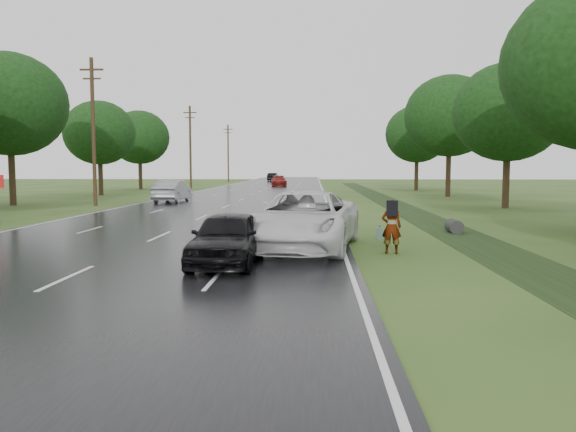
% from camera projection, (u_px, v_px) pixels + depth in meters
% --- Properties ---
extents(ground, '(220.00, 220.00, 0.00)m').
position_uv_depth(ground, '(67.00, 279.00, 13.26)').
color(ground, '#2F491A').
rests_on(ground, ground).
extents(road, '(14.00, 180.00, 0.04)m').
position_uv_depth(road, '(258.00, 193.00, 58.04)').
color(road, black).
rests_on(road, ground).
extents(edge_stripe_east, '(0.12, 180.00, 0.01)m').
position_uv_depth(edge_stripe_east, '(323.00, 192.00, 57.72)').
color(edge_stripe_east, silver).
rests_on(edge_stripe_east, road).
extents(edge_stripe_west, '(0.12, 180.00, 0.01)m').
position_uv_depth(edge_stripe_west, '(193.00, 192.00, 58.35)').
color(edge_stripe_west, silver).
rests_on(edge_stripe_west, road).
extents(center_line, '(0.12, 180.00, 0.01)m').
position_uv_depth(center_line, '(258.00, 192.00, 58.04)').
color(center_line, silver).
rests_on(center_line, road).
extents(drainage_ditch, '(2.20, 120.00, 0.56)m').
position_uv_depth(drainage_ditch, '(415.00, 214.00, 31.34)').
color(drainage_ditch, black).
rests_on(drainage_ditch, ground).
extents(utility_pole_mid, '(1.60, 0.26, 10.00)m').
position_uv_depth(utility_pole_mid, '(93.00, 129.00, 38.11)').
color(utility_pole_mid, '#342115').
rests_on(utility_pole_mid, ground).
extents(utility_pole_far, '(1.60, 0.26, 10.00)m').
position_uv_depth(utility_pole_far, '(190.00, 146.00, 67.97)').
color(utility_pole_far, '#342115').
rests_on(utility_pole_far, ground).
extents(utility_pole_distant, '(1.60, 0.26, 10.00)m').
position_uv_depth(utility_pole_distant, '(228.00, 152.00, 97.82)').
color(utility_pole_distant, '#342115').
rests_on(utility_pole_distant, ground).
extents(tree_east_c, '(7.00, 7.00, 9.29)m').
position_uv_depth(tree_east_c, '(508.00, 112.00, 35.77)').
color(tree_east_c, '#342115').
rests_on(tree_east_c, ground).
extents(tree_east_d, '(8.00, 8.00, 10.76)m').
position_uv_depth(tree_east_d, '(450.00, 116.00, 49.63)').
color(tree_east_d, '#342115').
rests_on(tree_east_d, ground).
extents(tree_east_f, '(7.20, 7.20, 9.62)m').
position_uv_depth(tree_east_f, '(417.00, 134.00, 63.64)').
color(tree_east_f, '#342115').
rests_on(tree_east_f, ground).
extents(tree_west_c, '(7.80, 7.80, 10.43)m').
position_uv_depth(tree_west_c, '(9.00, 104.00, 38.23)').
color(tree_west_c, '#342115').
rests_on(tree_west_c, ground).
extents(tree_west_d, '(6.60, 6.60, 8.80)m').
position_uv_depth(tree_west_d, '(99.00, 133.00, 52.22)').
color(tree_west_d, '#342115').
rests_on(tree_west_d, ground).
extents(tree_west_f, '(7.00, 7.00, 9.29)m').
position_uv_depth(tree_west_f, '(140.00, 137.00, 66.16)').
color(tree_west_f, '#342115').
rests_on(tree_west_f, ground).
extents(pedestrian, '(0.76, 0.71, 1.66)m').
position_uv_depth(pedestrian, '(391.00, 226.00, 17.14)').
color(pedestrian, '#A5998C').
rests_on(pedestrian, ground).
extents(white_pickup, '(4.07, 7.03, 1.84)m').
position_uv_depth(white_pickup, '(304.00, 220.00, 17.90)').
color(white_pickup, silver).
rests_on(white_pickup, road).
extents(dark_sedan, '(1.81, 4.26, 1.44)m').
position_uv_depth(dark_sedan, '(227.00, 238.00, 15.02)').
color(dark_sedan, black).
rests_on(dark_sedan, road).
extents(silver_sedan, '(1.85, 5.10, 1.67)m').
position_uv_depth(silver_sedan, '(172.00, 191.00, 41.93)').
color(silver_sedan, '#919599').
rests_on(silver_sedan, road).
extents(far_car_red, '(2.54, 5.21, 1.46)m').
position_uv_depth(far_car_red, '(279.00, 181.00, 76.52)').
color(far_car_red, maroon).
rests_on(far_car_red, road).
extents(far_car_dark, '(1.91, 4.70, 1.52)m').
position_uv_depth(far_car_dark, '(273.00, 177.00, 104.07)').
color(far_car_dark, black).
rests_on(far_car_dark, road).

